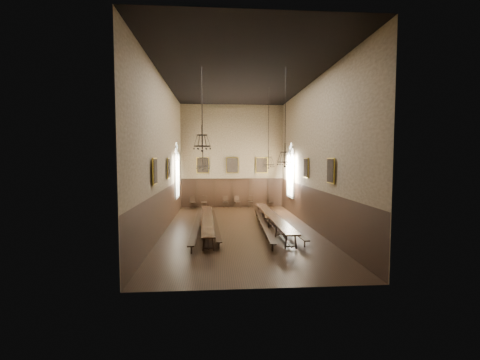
{
  "coord_description": "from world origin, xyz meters",
  "views": [
    {
      "loc": [
        -1.38,
        -19.31,
        4.34
      ],
      "look_at": [
        0.14,
        1.5,
        2.91
      ],
      "focal_mm": 24.0,
      "sensor_mm": 36.0,
      "label": 1
    }
  ],
  "objects": [
    {
      "name": "chandelier_back_left",
      "position": [
        -2.32,
        2.68,
        4.13
      ],
      "size": [
        0.87,
        0.87,
        5.37
      ],
      "color": "black",
      "rests_on": "ceiling"
    },
    {
      "name": "bench_right_inner",
      "position": [
        1.41,
        -0.24,
        0.28
      ],
      "size": [
        0.75,
        9.86,
        0.44
      ],
      "rotation": [
        0.0,
        0.0,
        -0.05
      ],
      "color": "black",
      "rests_on": "floor"
    },
    {
      "name": "bench_left_inner",
      "position": [
        -1.5,
        0.07,
        0.27
      ],
      "size": [
        0.73,
        9.35,
        0.42
      ],
      "rotation": [
        0.0,
        0.0,
        0.05
      ],
      "color": "black",
      "rests_on": "floor"
    },
    {
      "name": "bench_left_outer",
      "position": [
        -2.56,
        -0.02,
        0.31
      ],
      "size": [
        0.37,
        10.71,
        0.48
      ],
      "rotation": [
        0.0,
        0.0,
        0.0
      ],
      "color": "black",
      "rests_on": "floor"
    },
    {
      "name": "portrait_left_0",
      "position": [
        -4.38,
        1.0,
        3.7
      ],
      "size": [
        0.12,
        1.0,
        1.3
      ],
      "color": "gold",
      "rests_on": "wall_left"
    },
    {
      "name": "chair_3",
      "position": [
        -0.61,
        8.61,
        0.3
      ],
      "size": [
        0.52,
        0.52,
        1.01
      ],
      "rotation": [
        0.0,
        0.0,
        0.19
      ],
      "color": "black",
      "rests_on": "floor"
    },
    {
      "name": "wall_front",
      "position": [
        0.0,
        -9.01,
        4.5
      ],
      "size": [
        9.0,
        0.02,
        9.0
      ],
      "primitive_type": "cube",
      "color": "#8C7756",
      "rests_on": "ground"
    },
    {
      "name": "wall_right",
      "position": [
        4.51,
        0.0,
        4.5
      ],
      "size": [
        0.02,
        18.0,
        9.0
      ],
      "primitive_type": "cube",
      "color": "#8C7756",
      "rests_on": "ground"
    },
    {
      "name": "table_right",
      "position": [
        2.08,
        0.2,
        0.4
      ],
      "size": [
        0.85,
        10.37,
        0.81
      ],
      "rotation": [
        0.0,
        0.0,
        0.01
      ],
      "color": "black",
      "rests_on": "floor"
    },
    {
      "name": "wainscot_panelling",
      "position": [
        0.0,
        0.0,
        1.25
      ],
      "size": [
        9.0,
        18.0,
        2.5
      ],
      "primitive_type": null,
      "color": "black",
      "rests_on": "floor"
    },
    {
      "name": "bench_right_outer",
      "position": [
        2.62,
        0.06,
        0.27
      ],
      "size": [
        0.85,
        9.36,
        0.42
      ],
      "rotation": [
        0.0,
        0.0,
        0.06
      ],
      "color": "black",
      "rests_on": "floor"
    },
    {
      "name": "chandelier_back_right",
      "position": [
        2.1,
        2.1,
        4.26
      ],
      "size": [
        0.81,
        0.81,
        5.26
      ],
      "color": "black",
      "rests_on": "ceiling"
    },
    {
      "name": "wall_back",
      "position": [
        0.0,
        9.01,
        4.5
      ],
      "size": [
        9.0,
        0.02,
        9.0
      ],
      "primitive_type": "cube",
      "color": "#8C7756",
      "rests_on": "ground"
    },
    {
      "name": "portrait_back_0",
      "position": [
        -2.6,
        8.88,
        3.7
      ],
      "size": [
        1.1,
        0.12,
        1.4
      ],
      "color": "gold",
      "rests_on": "wall_back"
    },
    {
      "name": "table_left",
      "position": [
        -1.96,
        -0.18,
        0.37
      ],
      "size": [
        1.04,
        9.53,
        0.74
      ],
      "rotation": [
        0.0,
        0.0,
        0.04
      ],
      "color": "black",
      "rests_on": "floor"
    },
    {
      "name": "portrait_back_1",
      "position": [
        0.0,
        8.88,
        3.7
      ],
      "size": [
        1.1,
        0.12,
        1.4
      ],
      "color": "gold",
      "rests_on": "wall_back"
    },
    {
      "name": "portrait_back_2",
      "position": [
        2.6,
        8.88,
        3.7
      ],
      "size": [
        1.1,
        0.12,
        1.4
      ],
      "color": "gold",
      "rests_on": "wall_back"
    },
    {
      "name": "wall_left",
      "position": [
        -4.51,
        0.0,
        4.5
      ],
      "size": [
        0.02,
        18.0,
        9.0
      ],
      "primitive_type": "cube",
      "color": "#8C7756",
      "rests_on": "ground"
    },
    {
      "name": "chandelier_front_right",
      "position": [
        2.17,
        -2.83,
        4.48
      ],
      "size": [
        0.8,
        0.8,
        5.02
      ],
      "color": "black",
      "rests_on": "ceiling"
    },
    {
      "name": "window_left",
      "position": [
        -4.43,
        5.5,
        3.4
      ],
      "size": [
        0.2,
        2.2,
        4.6
      ],
      "primitive_type": null,
      "color": "white",
      "rests_on": "wall_left"
    },
    {
      "name": "chair_7",
      "position": [
        3.42,
        8.56,
        0.28
      ],
      "size": [
        0.42,
        0.42,
        0.92
      ],
      "rotation": [
        0.0,
        0.0,
        0.03
      ],
      "color": "black",
      "rests_on": "floor"
    },
    {
      "name": "portrait_left_1",
      "position": [
        -4.38,
        -3.5,
        3.7
      ],
      "size": [
        0.12,
        1.0,
        1.3
      ],
      "color": "gold",
      "rests_on": "wall_left"
    },
    {
      "name": "ceiling",
      "position": [
        0.0,
        0.0,
        9.01
      ],
      "size": [
        9.0,
        18.0,
        0.02
      ],
      "primitive_type": "cube",
      "color": "black",
      "rests_on": "ground"
    },
    {
      "name": "floor",
      "position": [
        0.0,
        0.0,
        -0.01
      ],
      "size": [
        9.0,
        18.0,
        0.02
      ],
      "primitive_type": "cube",
      "color": "black",
      "rests_on": "ground"
    },
    {
      "name": "chair_0",
      "position": [
        -3.47,
        8.56,
        0.31
      ],
      "size": [
        0.58,
        0.58,
        1.03
      ],
      "rotation": [
        0.0,
        0.0,
        0.34
      ],
      "color": "black",
      "rests_on": "floor"
    },
    {
      "name": "portrait_right_1",
      "position": [
        4.38,
        -3.5,
        3.7
      ],
      "size": [
        0.12,
        1.0,
        1.3
      ],
      "color": "gold",
      "rests_on": "wall_right"
    },
    {
      "name": "window_right",
      "position": [
        4.43,
        5.5,
        3.4
      ],
      "size": [
        0.2,
        2.2,
        4.6
      ],
      "primitive_type": null,
      "color": "white",
      "rests_on": "wall_right"
    },
    {
      "name": "chair_1",
      "position": [
        -2.49,
        8.5,
        0.32
      ],
      "size": [
        0.46,
        0.46,
        1.04
      ],
      "rotation": [
        0.0,
        0.0,
        -0.01
      ],
      "color": "black",
      "rests_on": "floor"
    },
    {
      "name": "chair_5",
      "position": [
        1.59,
        8.55,
        0.31
      ],
      "size": [
        0.52,
        0.52,
        1.03
      ],
      "rotation": [
        0.0,
        0.0,
        -0.15
      ],
      "color": "black",
      "rests_on": "floor"
    },
    {
      "name": "chandelier_front_left",
      "position": [
        -2.12,
        -2.53,
        5.22
      ],
      "size": [
        0.88,
        0.88,
        4.2
      ],
      "color": "black",
      "rests_on": "ceiling"
    },
    {
      "name": "portrait_right_0",
      "position": [
        4.38,
        1.0,
        3.7
      ],
      "size": [
        0.12,
        1.0,
        1.3
      ],
      "color": "gold",
      "rests_on": "wall_right"
    },
    {
      "name": "chair_4",
      "position": [
        0.42,
        8.56,
        0.31
      ],
      "size": [
        0.57,
        0.57,
        1.02
      ],
      "rotation": [
        0.0,
        0.0,
        0.32
      ],
      "color": "black",
      "rests_on": "floor"
    }
  ]
}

